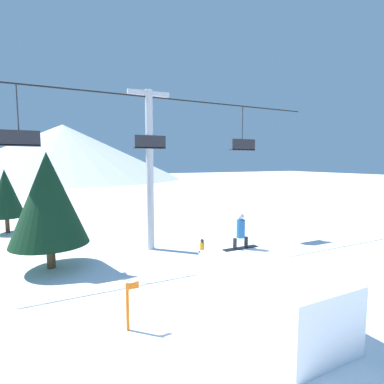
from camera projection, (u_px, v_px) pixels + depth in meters
The scene contains 9 objects.
ground_plane at pixel (262, 332), 9.03m from camera, with size 220.00×220.00×0.00m, color white.
mountain_ridge at pixel (64, 152), 85.24m from camera, with size 66.39×66.39×15.42m.
snow_ramp at pixel (269, 295), 9.38m from camera, with size 2.46×4.74×1.92m.
snowboarder at pixel (241, 231), 11.03m from camera, with size 1.45×0.31×1.31m.
chairlift at pixel (150, 157), 17.01m from camera, with size 22.65×0.44×9.11m.
pine_tree_near at pixel (48, 199), 14.13m from camera, with size 3.59×3.59×5.59m.
pine_tree_far at pixel (5, 193), 21.32m from camera, with size 2.47×2.47×4.59m.
trail_marker at pixel (128, 305), 9.06m from camera, with size 0.41×0.10×1.50m.
distant_skier at pixel (202, 250), 15.15m from camera, with size 0.24×0.24×1.23m.
Camera 1 is at (-5.72, -6.69, 5.14)m, focal length 28.00 mm.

